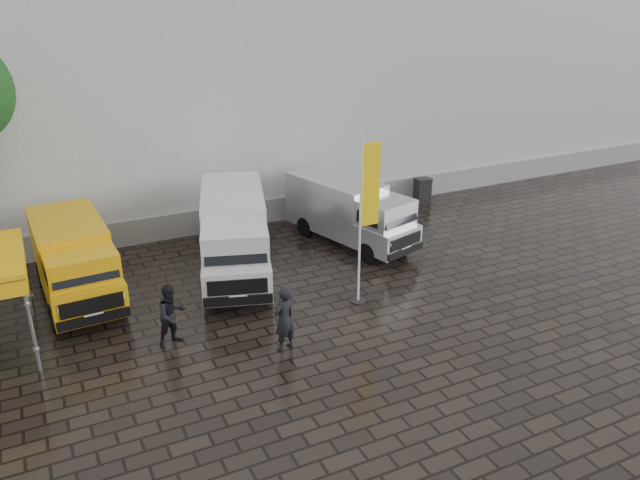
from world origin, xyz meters
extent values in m
plane|color=black|center=(0.00, 0.00, 0.00)|extent=(120.00, 120.00, 0.00)
cube|color=silver|center=(2.00, 16.00, 6.00)|extent=(44.00, 16.00, 12.00)
cube|color=gray|center=(2.00, 7.95, 0.50)|extent=(44.00, 0.15, 1.00)
cylinder|color=silver|center=(-8.87, 3.70, 1.33)|extent=(0.10, 0.10, 2.65)
cylinder|color=silver|center=(-8.87, 0.49, 1.33)|extent=(0.10, 0.10, 2.65)
cylinder|color=black|center=(0.43, 0.21, 0.02)|extent=(0.50, 0.50, 0.04)
cylinder|color=white|center=(0.43, 0.21, 2.65)|extent=(0.07, 0.07, 5.31)
cube|color=yellow|center=(0.76, 0.21, 3.82)|extent=(0.60, 0.03, 2.55)
cube|color=black|center=(7.70, 7.31, 0.55)|extent=(0.76, 0.76, 1.11)
imported|color=black|center=(-2.73, -1.32, 0.95)|extent=(0.81, 0.67, 1.89)
imported|color=black|center=(-5.39, 0.30, 0.90)|extent=(1.04, 0.92, 1.80)
camera|label=1|loc=(-8.25, -14.97, 9.43)|focal=35.00mm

